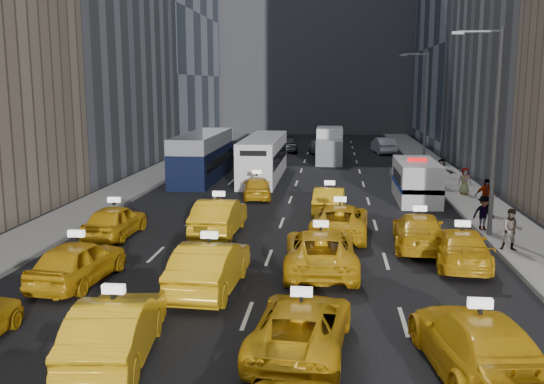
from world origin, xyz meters
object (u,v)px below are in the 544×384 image
(nypd_van, at_px, (416,182))
(box_truck, at_px, (329,146))
(city_bus, at_px, (264,158))
(double_decker, at_px, (203,157))

(nypd_van, height_order, box_truck, box_truck)
(city_bus, relative_size, box_truck, 1.75)
(city_bus, xyz_separation_m, box_truck, (4.61, 9.49, -0.03))
(nypd_van, xyz_separation_m, city_bus, (-9.69, 7.56, 0.34))
(city_bus, distance_m, box_truck, 10.55)
(box_truck, bearing_deg, city_bus, -121.99)
(nypd_van, relative_size, city_bus, 0.50)
(nypd_van, bearing_deg, city_bus, 142.89)
(nypd_van, relative_size, double_decker, 0.53)
(double_decker, xyz_separation_m, box_truck, (8.86, 10.10, -0.14))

